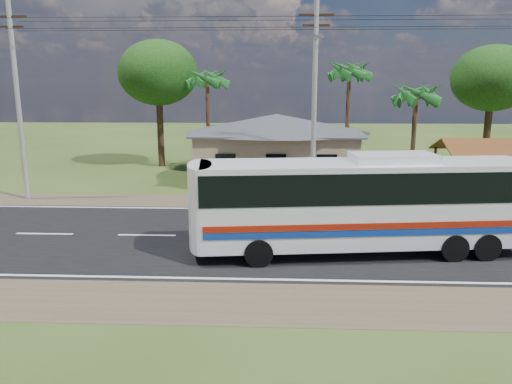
# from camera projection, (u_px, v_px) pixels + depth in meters

# --- Properties ---
(ground) EXTENTS (120.00, 120.00, 0.00)m
(ground) POSITION_uv_depth(u_px,v_px,m) (251.00, 237.00, 21.26)
(ground) COLOR #2F4518
(ground) RESTS_ON ground
(road) EXTENTS (120.00, 16.00, 0.03)m
(road) POSITION_uv_depth(u_px,v_px,m) (251.00, 237.00, 21.26)
(road) COLOR black
(road) RESTS_ON ground
(house) EXTENTS (12.40, 10.00, 5.00)m
(house) POSITION_uv_depth(u_px,v_px,m) (276.00, 140.00, 33.33)
(house) COLOR tan
(house) RESTS_ON ground
(waiting_shed) EXTENTS (5.20, 4.48, 3.35)m
(waiting_shed) POSITION_uv_depth(u_px,v_px,m) (487.00, 149.00, 28.40)
(waiting_shed) COLOR #372014
(waiting_shed) RESTS_ON ground
(concrete_barrier) EXTENTS (7.00, 0.30, 0.90)m
(concrete_barrier) POSITION_uv_depth(u_px,v_px,m) (485.00, 199.00, 26.10)
(concrete_barrier) COLOR #9E9E99
(concrete_barrier) RESTS_ON ground
(utility_poles) EXTENTS (32.80, 2.22, 11.00)m
(utility_poles) POSITION_uv_depth(u_px,v_px,m) (308.00, 96.00, 26.23)
(utility_poles) COLOR #9E9E99
(utility_poles) RESTS_ON ground
(palm_near) EXTENTS (2.80, 2.80, 6.70)m
(palm_near) POSITION_uv_depth(u_px,v_px,m) (416.00, 95.00, 30.34)
(palm_near) COLOR #47301E
(palm_near) RESTS_ON ground
(palm_mid) EXTENTS (2.80, 2.80, 8.20)m
(palm_mid) POSITION_uv_depth(u_px,v_px,m) (349.00, 72.00, 34.57)
(palm_mid) COLOR #47301E
(palm_mid) RESTS_ON ground
(palm_far) EXTENTS (2.80, 2.80, 7.70)m
(palm_far) POSITION_uv_depth(u_px,v_px,m) (207.00, 79.00, 35.60)
(palm_far) COLOR #47301E
(palm_far) RESTS_ON ground
(tree_behind_house) EXTENTS (6.00, 6.00, 9.61)m
(tree_behind_house) POSITION_uv_depth(u_px,v_px,m) (158.00, 73.00, 37.63)
(tree_behind_house) COLOR #47301E
(tree_behind_house) RESTS_ON ground
(tree_behind_shed) EXTENTS (5.60, 5.60, 9.02)m
(tree_behind_shed) POSITION_uv_depth(u_px,v_px,m) (492.00, 79.00, 34.73)
(tree_behind_shed) COLOR #47301E
(tree_behind_shed) RESTS_ON ground
(coach_bus) EXTENTS (12.65, 4.11, 3.86)m
(coach_bus) POSITION_uv_depth(u_px,v_px,m) (365.00, 197.00, 18.85)
(coach_bus) COLOR silver
(coach_bus) RESTS_ON ground
(motorcycle) EXTENTS (1.82, 0.91, 0.91)m
(motorcycle) POSITION_uv_depth(u_px,v_px,m) (497.00, 199.00, 26.13)
(motorcycle) COLOR black
(motorcycle) RESTS_ON ground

